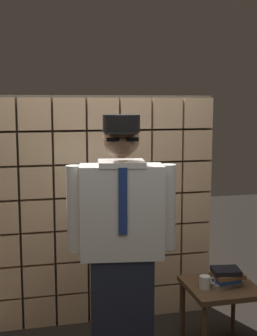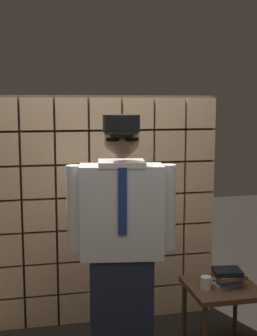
{
  "view_description": "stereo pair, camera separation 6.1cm",
  "coord_description": "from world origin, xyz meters",
  "px_view_note": "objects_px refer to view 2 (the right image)",
  "views": [
    {
      "loc": [
        -0.68,
        -2.56,
        1.9
      ],
      "look_at": [
        0.01,
        0.35,
        1.47
      ],
      "focal_mm": 49.62,
      "sensor_mm": 36.0,
      "label": 1
    },
    {
      "loc": [
        -0.62,
        -2.58,
        1.9
      ],
      "look_at": [
        0.01,
        0.35,
        1.47
      ],
      "focal_mm": 49.62,
      "sensor_mm": 36.0,
      "label": 2
    }
  ],
  "objects_px": {
    "book_stack": "(227,277)",
    "coffee_mug": "(206,283)",
    "side_table": "(222,294)",
    "standing_person": "(122,246)"
  },
  "relations": [
    {
      "from": "book_stack",
      "to": "coffee_mug",
      "type": "bearing_deg",
      "value": -173.54
    },
    {
      "from": "side_table",
      "to": "book_stack",
      "type": "xyz_separation_m",
      "value": [
        0.03,
        -0.02,
        0.14
      ]
    },
    {
      "from": "standing_person",
      "to": "coffee_mug",
      "type": "relative_size",
      "value": 14.42
    },
    {
      "from": "book_stack",
      "to": "side_table",
      "type": "bearing_deg",
      "value": 148.43
    },
    {
      "from": "standing_person",
      "to": "book_stack",
      "type": "xyz_separation_m",
      "value": [
        0.84,
        0.17,
        -0.36
      ]
    },
    {
      "from": "standing_person",
      "to": "coffee_mug",
      "type": "bearing_deg",
      "value": 21.41
    },
    {
      "from": "book_stack",
      "to": "coffee_mug",
      "type": "relative_size",
      "value": 2.1
    },
    {
      "from": "book_stack",
      "to": "standing_person",
      "type": "bearing_deg",
      "value": -168.42
    },
    {
      "from": "book_stack",
      "to": "coffee_mug",
      "type": "xyz_separation_m",
      "value": [
        -0.17,
        -0.02,
        -0.02
      ]
    },
    {
      "from": "side_table",
      "to": "book_stack",
      "type": "relative_size",
      "value": 1.98
    }
  ]
}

